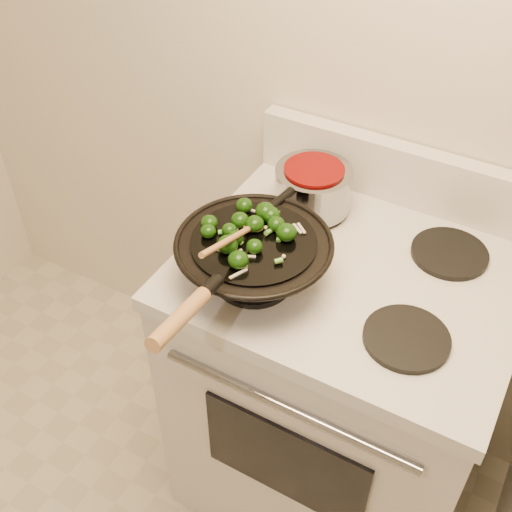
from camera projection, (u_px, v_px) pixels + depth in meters
The scene contains 5 objects.
stove at pixel (337, 385), 1.78m from camera, with size 0.78×0.67×1.08m.
wok at pixel (253, 258), 1.40m from camera, with size 0.35×0.57×0.21m.
stirfry at pixel (249, 229), 1.38m from camera, with size 0.22×0.24×0.04m.
wooden_spoon at pixel (239, 234), 1.34m from camera, with size 0.05×0.23×0.09m.
saucepan at pixel (313, 188), 1.60m from camera, with size 0.19×0.31×0.11m.
Camera 1 is at (0.19, 0.12, 1.93)m, focal length 45.00 mm.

